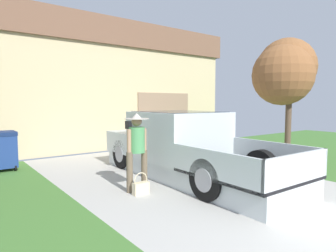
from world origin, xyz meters
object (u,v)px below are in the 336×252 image
(front_yard_tree, at_px, (285,71))
(wheeled_trash_bin, at_px, (4,149))
(person_with_hat, at_px, (137,145))
(handbag, at_px, (141,187))
(house_with_garage, at_px, (100,87))
(pickup_truck, at_px, (181,147))

(front_yard_tree, bearing_deg, wheeled_trash_bin, 152.99)
(person_with_hat, relative_size, front_yard_tree, 0.42)
(handbag, relative_size, wheeled_trash_bin, 0.42)
(person_with_hat, height_order, front_yard_tree, front_yard_tree)
(wheeled_trash_bin, bearing_deg, house_with_garage, 41.72)
(pickup_truck, distance_m, house_with_garage, 7.72)
(handbag, xyz_separation_m, house_with_garage, (2.82, 8.17, 2.39))
(person_with_hat, xyz_separation_m, front_yard_tree, (5.40, 0.05, 1.83))
(front_yard_tree, height_order, wheeled_trash_bin, front_yard_tree)
(person_with_hat, distance_m, front_yard_tree, 5.71)
(front_yard_tree, relative_size, wheeled_trash_bin, 3.69)
(wheeled_trash_bin, bearing_deg, pickup_truck, -43.25)
(house_with_garage, bearing_deg, front_yard_tree, -71.32)
(person_with_hat, xyz_separation_m, house_with_garage, (2.74, 7.91, 1.57))
(house_with_garage, xyz_separation_m, wheeled_trash_bin, (-4.64, -4.14, -1.97))
(front_yard_tree, xyz_separation_m, wheeled_trash_bin, (-7.30, 3.72, -2.23))
(handbag, xyz_separation_m, wheeled_trash_bin, (-1.83, 4.02, 0.42))
(wheeled_trash_bin, bearing_deg, front_yard_tree, -27.01)
(person_with_hat, distance_m, house_with_garage, 8.52)
(handbag, bearing_deg, front_yard_tree, 3.15)
(front_yard_tree, distance_m, wheeled_trash_bin, 8.49)
(pickup_truck, distance_m, person_with_hat, 1.67)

